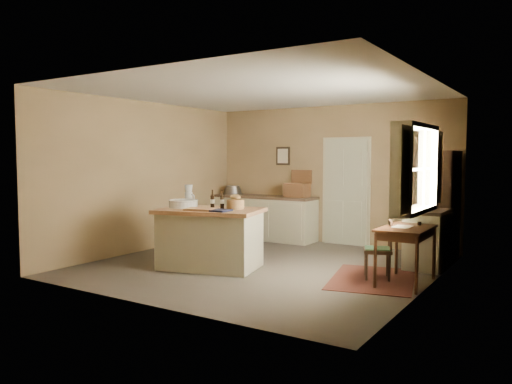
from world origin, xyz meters
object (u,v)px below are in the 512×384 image
Objects in this scene: desk_chair at (377,250)px; right_cabinet at (428,238)px; writing_desk at (406,234)px; work_island at (210,237)px; sideboard at (264,216)px; shelving_unit at (449,206)px.

right_cabinet is at bearing 47.98° from desk_chair.
writing_desk is 1.24m from right_cabinet.
work_island is 0.76× the size of sideboard.
desk_chair is at bearing -33.61° from sideboard.
writing_desk is at bearing -30.40° from desk_chair.
writing_desk is (3.54, -2.14, 0.19)m from sideboard.
sideboard is 2.84× the size of desk_chair.
work_island is at bearing -75.31° from sideboard.
shelving_unit is (0.15, 0.72, 0.44)m from right_cabinet.
sideboard is at bearing 176.90° from shelving_unit.
work_island is 3.94m from shelving_unit.
work_island is 0.96× the size of shelving_unit.
shelving_unit reaches higher than work_island.
right_cabinet is 0.86m from shelving_unit.
shelving_unit reaches higher than desk_chair.
desk_chair is at bearing 1.94° from work_island.
sideboard is 4.14m from writing_desk.
right_cabinet is at bearing 90.01° from writing_desk.
right_cabinet is (0.41, 1.16, 0.06)m from desk_chair.
shelving_unit reaches higher than sideboard.
shelving_unit is at bearing 85.63° from writing_desk.
desk_chair is (3.13, -2.08, -0.08)m from sideboard.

